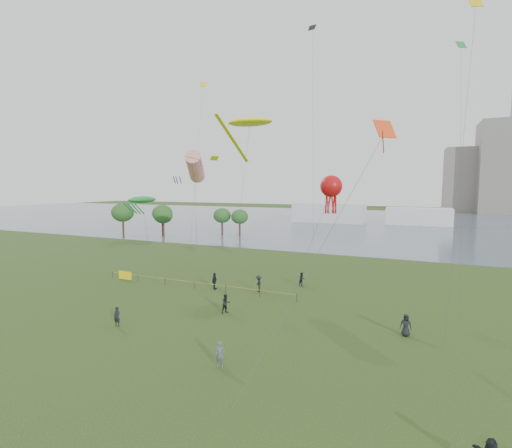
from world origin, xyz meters
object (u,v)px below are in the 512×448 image
at_px(kite_stingray, 249,123).
at_px(kite_octopus, 331,187).
at_px(fence, 150,278).
at_px(kite_flyer, 220,355).

distance_m(kite_stingray, kite_octopus, 11.60).
relative_size(fence, kite_flyer, 14.41).
bearing_deg(kite_stingray, kite_flyer, -82.64).
height_order(fence, kite_stingray, kite_stingray).
xyz_separation_m(kite_stingray, kite_octopus, (9.11, 0.89, -7.13)).
height_order(kite_stingray, kite_octopus, kite_stingray).
bearing_deg(fence, kite_octopus, 13.58).
relative_size(fence, kite_octopus, 1.91).
distance_m(fence, kite_octopus, 23.49).
bearing_deg(kite_flyer, kite_octopus, 60.61).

